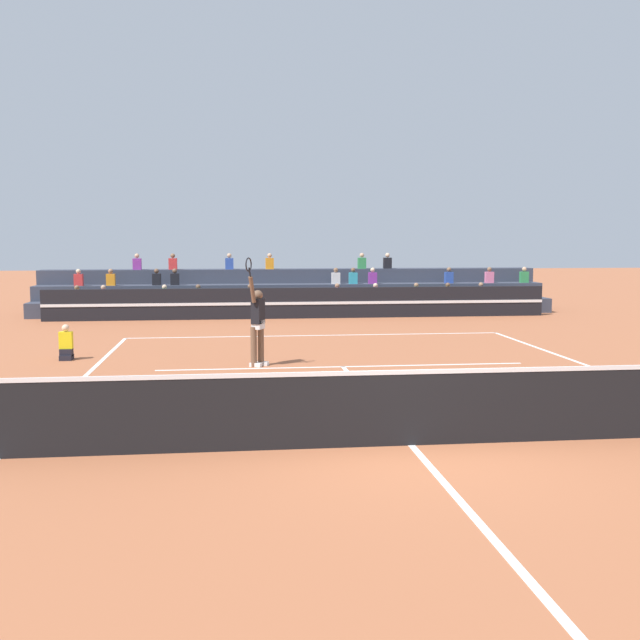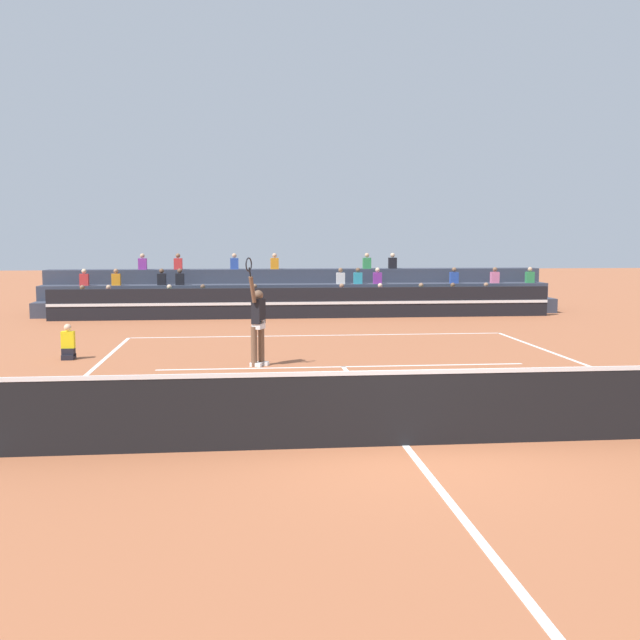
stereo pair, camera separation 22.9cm
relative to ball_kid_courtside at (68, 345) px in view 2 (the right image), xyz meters
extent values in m
plane|color=#AD603D|center=(6.34, -8.14, -0.33)|extent=(120.00, 120.00, 0.00)
cube|color=white|center=(6.34, 3.76, -0.33)|extent=(11.00, 0.10, 0.01)
cube|color=white|center=(6.34, -1.72, -0.33)|extent=(8.25, 0.10, 0.01)
cube|color=white|center=(6.34, -8.14, -0.33)|extent=(0.10, 12.85, 0.01)
cube|color=black|center=(6.34, -8.14, 0.17)|extent=(11.90, 0.02, 1.00)
cube|color=white|center=(6.34, -8.14, 0.70)|extent=(11.90, 0.04, 0.06)
cube|color=black|center=(6.34, 8.63, 0.22)|extent=(18.00, 0.24, 1.10)
cube|color=white|center=(6.34, 8.50, 0.22)|extent=(18.00, 0.02, 0.10)
cube|color=#383D4C|center=(6.34, 9.91, -0.06)|extent=(19.61, 0.95, 0.55)
cube|color=pink|center=(-0.73, 9.74, 0.44)|extent=(0.32, 0.22, 0.44)
sphere|color=tan|center=(-0.73, 9.74, 0.76)|extent=(0.18, 0.18, 0.18)
cube|color=#2D4CA5|center=(13.41, 9.74, 0.44)|extent=(0.32, 0.22, 0.44)
sphere|color=#9E7051|center=(13.41, 9.74, 0.76)|extent=(0.18, 0.18, 0.18)
cube|color=#338C4C|center=(1.45, 9.74, 0.44)|extent=(0.32, 0.22, 0.44)
sphere|color=beige|center=(1.45, 9.74, 0.76)|extent=(0.18, 0.18, 0.18)
cube|color=pink|center=(9.29, 9.74, 0.44)|extent=(0.32, 0.22, 0.44)
sphere|color=beige|center=(9.29, 9.74, 0.76)|extent=(0.18, 0.18, 0.18)
cube|color=#338C4C|center=(10.87, 9.74, 0.44)|extent=(0.32, 0.22, 0.44)
sphere|color=#9E7051|center=(10.87, 9.74, 0.76)|extent=(0.18, 0.18, 0.18)
cube|color=teal|center=(2.67, 9.74, 0.44)|extent=(0.32, 0.22, 0.44)
sphere|color=brown|center=(2.67, 9.74, 0.76)|extent=(0.18, 0.18, 0.18)
cube|color=black|center=(4.57, 9.74, 0.44)|extent=(0.32, 0.22, 0.44)
sphere|color=brown|center=(4.57, 9.74, 0.76)|extent=(0.18, 0.18, 0.18)
cube|color=yellow|center=(12.10, 9.74, 0.44)|extent=(0.32, 0.22, 0.44)
sphere|color=brown|center=(12.10, 9.74, 0.76)|extent=(0.18, 0.18, 0.18)
cube|color=yellow|center=(-1.66, 9.74, 0.44)|extent=(0.32, 0.22, 0.44)
sphere|color=brown|center=(-1.66, 9.74, 0.76)|extent=(0.18, 0.18, 0.18)
cube|color=pink|center=(7.83, 9.74, 0.44)|extent=(0.32, 0.22, 0.44)
sphere|color=#9E7051|center=(7.83, 9.74, 0.76)|extent=(0.18, 0.18, 0.18)
cube|color=#383D4C|center=(6.34, 10.86, 0.22)|extent=(19.61, 0.95, 1.10)
cube|color=black|center=(1.08, 10.69, 0.99)|extent=(0.32, 0.22, 0.44)
sphere|color=brown|center=(1.08, 10.69, 1.31)|extent=(0.18, 0.18, 0.18)
cube|color=pink|center=(14.07, 10.69, 0.99)|extent=(0.32, 0.22, 0.44)
sphere|color=brown|center=(14.07, 10.69, 1.31)|extent=(0.18, 0.18, 0.18)
cube|color=silver|center=(7.91, 10.69, 0.99)|extent=(0.32, 0.22, 0.44)
sphere|color=brown|center=(7.91, 10.69, 1.31)|extent=(0.18, 0.18, 0.18)
cube|color=red|center=(-1.78, 10.69, 0.99)|extent=(0.32, 0.22, 0.44)
sphere|color=beige|center=(-1.78, 10.69, 1.31)|extent=(0.18, 0.18, 0.18)
cube|color=purple|center=(9.36, 10.69, 0.99)|extent=(0.32, 0.22, 0.44)
sphere|color=beige|center=(9.36, 10.69, 1.31)|extent=(0.18, 0.18, 0.18)
cube|color=teal|center=(8.59, 10.69, 0.99)|extent=(0.32, 0.22, 0.44)
sphere|color=brown|center=(8.59, 10.69, 1.31)|extent=(0.18, 0.18, 0.18)
cube|color=black|center=(1.76, 10.69, 0.99)|extent=(0.32, 0.22, 0.44)
sphere|color=brown|center=(1.76, 10.69, 1.31)|extent=(0.18, 0.18, 0.18)
cube|color=#338C4C|center=(15.51, 10.69, 0.99)|extent=(0.32, 0.22, 0.44)
sphere|color=tan|center=(15.51, 10.69, 1.31)|extent=(0.18, 0.18, 0.18)
cube|color=orange|center=(-0.61, 10.69, 0.99)|extent=(0.32, 0.22, 0.44)
sphere|color=#9E7051|center=(-0.61, 10.69, 1.31)|extent=(0.18, 0.18, 0.18)
cube|color=#2D4CA5|center=(12.41, 10.69, 0.99)|extent=(0.32, 0.22, 0.44)
sphere|color=brown|center=(12.41, 10.69, 1.31)|extent=(0.18, 0.18, 0.18)
cube|color=#383D4C|center=(6.34, 11.81, 0.49)|extent=(19.61, 0.95, 1.65)
cube|color=purple|center=(0.26, 11.64, 1.54)|extent=(0.32, 0.22, 0.44)
sphere|color=tan|center=(0.26, 11.64, 1.86)|extent=(0.18, 0.18, 0.18)
cube|color=#2D4CA5|center=(3.81, 11.64, 1.54)|extent=(0.32, 0.22, 0.44)
sphere|color=tan|center=(3.81, 11.64, 1.86)|extent=(0.18, 0.18, 0.18)
cube|color=red|center=(1.62, 11.64, 1.54)|extent=(0.32, 0.22, 0.44)
sphere|color=brown|center=(1.62, 11.64, 1.86)|extent=(0.18, 0.18, 0.18)
cube|color=black|center=(10.14, 11.64, 1.54)|extent=(0.32, 0.22, 0.44)
sphere|color=beige|center=(10.14, 11.64, 1.86)|extent=(0.18, 0.18, 0.18)
cube|color=#338C4C|center=(9.09, 11.64, 1.54)|extent=(0.32, 0.22, 0.44)
sphere|color=tan|center=(9.09, 11.64, 1.86)|extent=(0.18, 0.18, 0.18)
cube|color=orange|center=(5.39, 11.64, 1.54)|extent=(0.32, 0.22, 0.44)
sphere|color=tan|center=(5.39, 11.64, 1.86)|extent=(0.18, 0.18, 0.18)
cube|color=black|center=(0.00, 0.00, -0.27)|extent=(0.28, 0.36, 0.12)
cube|color=black|center=(0.00, 0.00, -0.15)|extent=(0.28, 0.24, 0.18)
cube|color=yellow|center=(0.00, 0.00, 0.14)|extent=(0.30, 0.18, 0.40)
sphere|color=beige|center=(0.00, 0.00, 0.43)|extent=(0.17, 0.17, 0.17)
cylinder|color=brown|center=(4.53, -1.31, 0.12)|extent=(0.14, 0.14, 0.90)
cylinder|color=brown|center=(4.37, -1.47, 0.12)|extent=(0.14, 0.14, 0.90)
cube|color=white|center=(4.47, -1.39, 0.61)|extent=(0.32, 0.37, 0.20)
cube|color=black|center=(4.47, -1.39, 0.91)|extent=(0.33, 0.41, 0.56)
sphere|color=brown|center=(4.47, -1.39, 1.27)|extent=(0.22, 0.22, 0.22)
cube|color=white|center=(4.57, -1.32, -0.29)|extent=(0.29, 0.22, 0.09)
cube|color=white|center=(4.40, -1.49, -0.29)|extent=(0.29, 0.22, 0.09)
cylinder|color=brown|center=(4.57, -1.17, 0.85)|extent=(0.09, 0.09, 0.56)
cylinder|color=brown|center=(4.34, -1.68, 1.41)|extent=(0.20, 0.29, 0.60)
cylinder|color=black|center=(4.29, -1.79, 1.79)|extent=(0.07, 0.10, 0.22)
torus|color=black|center=(4.26, -1.85, 1.96)|extent=(0.19, 0.37, 0.39)
sphere|color=#C6DB33|center=(8.00, -5.48, -0.30)|extent=(0.07, 0.07, 0.07)
camera|label=1|loc=(3.90, -18.02, 2.51)|focal=42.00mm
camera|label=2|loc=(4.13, -18.05, 2.51)|focal=42.00mm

